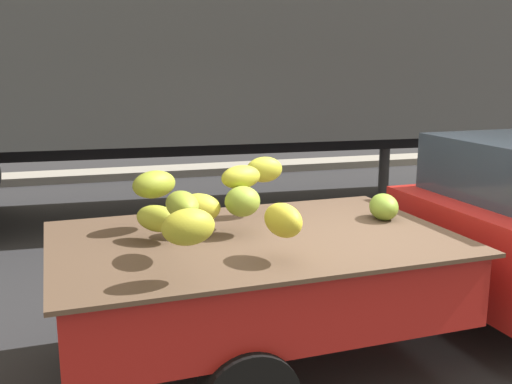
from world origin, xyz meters
TOP-DOWN VIEW (x-y plane):
  - ground at (0.00, 0.00)m, footprint 220.00×220.00m
  - curb_strip at (0.00, 8.67)m, footprint 80.00×0.80m
  - pickup_truck at (1.16, 0.27)m, footprint 5.28×2.11m
  - semi_trailer at (-0.48, 5.26)m, footprint 12.10×3.08m

SIDE VIEW (x-z plane):
  - ground at x=0.00m, z-range 0.00..0.00m
  - curb_strip at x=0.00m, z-range 0.00..0.16m
  - pickup_truck at x=1.16m, z-range 0.04..1.74m
  - semi_trailer at x=-0.48m, z-range 0.57..4.52m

